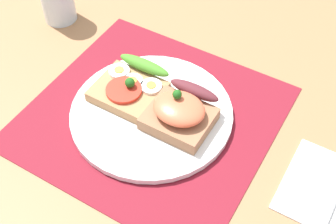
{
  "coord_description": "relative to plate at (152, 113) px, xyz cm",
  "views": [
    {
      "loc": [
        25.47,
        -38.16,
        54.53
      ],
      "look_at": [
        3.0,
        0.0,
        2.84
      ],
      "focal_mm": 48.22,
      "sensor_mm": 36.0,
      "label": 1
    }
  ],
  "objects": [
    {
      "name": "plate",
      "position": [
        0.0,
        0.0,
        0.0
      ],
      "size": [
        25.44,
        25.44,
        1.04
      ],
      "primitive_type": "cylinder",
      "color": "white",
      "rests_on": "placemat"
    },
    {
      "name": "napkin",
      "position": [
        28.25,
        0.92,
        -0.52
      ],
      "size": [
        12.32,
        13.33,
        0.6
      ],
      "primitive_type": "cube",
      "color": "white",
      "rests_on": "ground_plane"
    },
    {
      "name": "sandwich_egg_tomato",
      "position": [
        -4.92,
        1.81,
        1.87
      ],
      "size": [
        10.48,
        10.44,
        3.92
      ],
      "color": "#AE7C50",
      "rests_on": "plate"
    },
    {
      "name": "ground_plane",
      "position": [
        0.0,
        0.0,
        -2.42
      ],
      "size": [
        120.0,
        90.0,
        3.2
      ],
      "primitive_type": "cube",
      "color": "#9A6B45"
    },
    {
      "name": "placemat",
      "position": [
        0.0,
        0.0,
        -0.67
      ],
      "size": [
        36.85,
        35.48,
        0.3
      ],
      "primitive_type": "cube",
      "color": "maroon",
      "rests_on": "ground_plane"
    },
    {
      "name": "sandwich_salmon",
      "position": [
        4.9,
        0.49,
        2.74
      ],
      "size": [
        9.72,
        9.81,
        6.09
      ],
      "color": "#9A6A49",
      "rests_on": "plate"
    }
  ]
}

